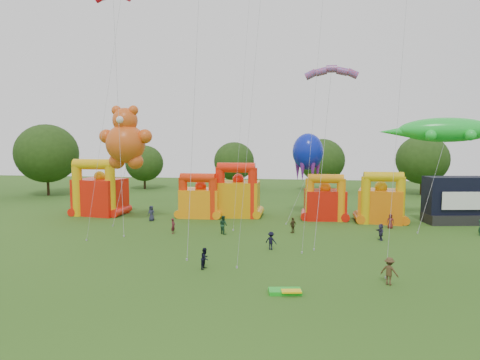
# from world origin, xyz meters

# --- Properties ---
(ground) EXTENTS (160.00, 160.00, 0.00)m
(ground) POSITION_xyz_m (0.00, 0.00, 0.00)
(ground) COLOR #294F16
(ground) RESTS_ON ground
(tree_ring) EXTENTS (125.19, 127.31, 12.07)m
(tree_ring) POSITION_xyz_m (-1.20, 0.62, 6.26)
(tree_ring) COLOR #352314
(tree_ring) RESTS_ON ground
(bouncy_castle_0) EXTENTS (6.24, 5.34, 7.09)m
(bouncy_castle_0) POSITION_xyz_m (-20.39, 27.59, 2.68)
(bouncy_castle_0) COLOR red
(bouncy_castle_0) RESTS_ON ground
(bouncy_castle_1) EXTENTS (4.91, 4.01, 5.46)m
(bouncy_castle_1) POSITION_xyz_m (-7.40, 28.02, 2.09)
(bouncy_castle_1) COLOR orange
(bouncy_castle_1) RESTS_ON ground
(bouncy_castle_2) EXTENTS (5.20, 4.20, 6.70)m
(bouncy_castle_2) POSITION_xyz_m (-2.93, 29.20, 2.54)
(bouncy_castle_2) COLOR orange
(bouncy_castle_2) RESTS_ON ground
(bouncy_castle_3) EXTENTS (4.97, 4.17, 5.48)m
(bouncy_castle_3) POSITION_xyz_m (7.59, 28.77, 2.10)
(bouncy_castle_3) COLOR red
(bouncy_castle_3) RESTS_ON ground
(bouncy_castle_4) EXTENTS (5.37, 4.60, 5.90)m
(bouncy_castle_4) POSITION_xyz_m (13.85, 27.86, 2.25)
(bouncy_castle_4) COLOR orange
(bouncy_castle_4) RESTS_ON ground
(stage_trailer) EXTENTS (8.78, 4.54, 5.33)m
(stage_trailer) POSITION_xyz_m (22.94, 28.84, 2.57)
(stage_trailer) COLOR black
(stage_trailer) RESTS_ON ground
(teddy_bear_kite) EXTENTS (6.03, 4.28, 13.26)m
(teddy_bear_kite) POSITION_xyz_m (-14.34, 22.14, 8.80)
(teddy_bear_kite) COLOR #D75117
(teddy_bear_kite) RESTS_ON ground
(gecko_kite) EXTENTS (13.69, 9.98, 12.10)m
(gecko_kite) POSITION_xyz_m (19.43, 27.11, 6.27)
(gecko_kite) COLOR green
(gecko_kite) RESTS_ON ground
(octopus_kite) EXTENTS (4.26, 7.59, 10.32)m
(octopus_kite) POSITION_xyz_m (4.94, 29.18, 5.07)
(octopus_kite) COLOR #0B1BA8
(octopus_kite) RESTS_ON ground
(parafoil_kites) EXTENTS (27.48, 13.90, 28.61)m
(parafoil_kites) POSITION_xyz_m (-8.10, 17.65, 12.44)
(parafoil_kites) COLOR red
(parafoil_kites) RESTS_ON ground
(diamond_kites) EXTENTS (28.36, 20.16, 42.71)m
(diamond_kites) POSITION_xyz_m (0.35, 16.45, 15.87)
(diamond_kites) COLOR red
(diamond_kites) RESTS_ON ground
(folded_kite_bundle) EXTENTS (2.15, 1.37, 0.31)m
(folded_kite_bundle) POSITION_xyz_m (4.26, 3.30, 0.14)
(folded_kite_bundle) COLOR green
(folded_kite_bundle) RESTS_ON ground
(spectator_0) EXTENTS (0.95, 0.70, 1.79)m
(spectator_0) POSITION_xyz_m (-12.41, 24.61, 0.90)
(spectator_0) COLOR #23263B
(spectator_0) RESTS_ON ground
(spectator_1) EXTENTS (0.47, 0.62, 1.55)m
(spectator_1) POSITION_xyz_m (-7.79, 18.45, 0.77)
(spectator_1) COLOR #551822
(spectator_1) RESTS_ON ground
(spectator_2) EXTENTS (1.14, 1.13, 1.86)m
(spectator_2) POSITION_xyz_m (-2.78, 19.11, 0.93)
(spectator_2) COLOR #193E25
(spectator_2) RESTS_ON ground
(spectator_3) EXTENTS (1.15, 0.90, 1.57)m
(spectator_3) POSITION_xyz_m (2.48, 13.69, 0.78)
(spectator_3) COLOR black
(spectator_3) RESTS_ON ground
(spectator_4) EXTENTS (0.90, 0.96, 1.59)m
(spectator_4) POSITION_xyz_m (4.12, 20.60, 0.80)
(spectator_4) COLOR #43361A
(spectator_4) RESTS_ON ground
(spectator_5) EXTENTS (0.75, 1.52, 1.57)m
(spectator_5) POSITION_xyz_m (12.38, 18.74, 0.79)
(spectator_5) COLOR #2D2A46
(spectator_5) RESTS_ON ground
(spectator_6) EXTENTS (0.78, 0.52, 1.56)m
(spectator_6) POSITION_xyz_m (14.33, 24.48, 0.78)
(spectator_6) COLOR maroon
(spectator_6) RESTS_ON ground
(spectator_8) EXTENTS (0.74, 0.87, 1.57)m
(spectator_8) POSITION_xyz_m (-1.84, 7.44, 0.78)
(spectator_8) COLOR black
(spectator_8) RESTS_ON ground
(spectator_9) EXTENTS (1.36, 1.19, 1.82)m
(spectator_9) POSITION_xyz_m (10.84, 5.94, 0.91)
(spectator_9) COLOR #46331C
(spectator_9) RESTS_ON ground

